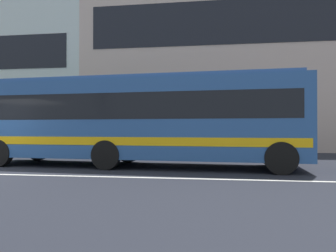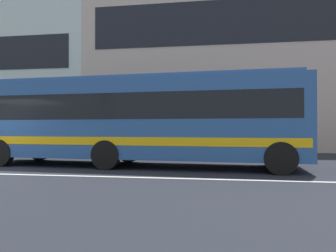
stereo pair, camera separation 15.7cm
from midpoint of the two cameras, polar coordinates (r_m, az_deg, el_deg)
apartment_block_right at (r=23.78m, az=16.39°, el=12.36°), size 23.59×8.84×13.33m
transit_bus at (r=11.52m, az=-6.11°, el=1.49°), size 11.96×3.31×3.25m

